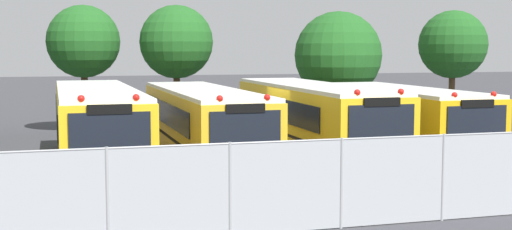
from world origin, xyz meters
TOP-DOWN VIEW (x-y plane):
  - ground_plane at (0.00, 0.00)m, footprint 160.00×160.00m
  - school_bus_0 at (-5.48, -0.06)m, footprint 2.59×11.55m
  - school_bus_1 at (-1.96, 0.10)m, footprint 2.57×10.96m
  - school_bus_2 at (1.92, -0.10)m, footprint 2.50×11.18m
  - school_bus_3 at (5.43, -0.10)m, footprint 2.57×9.58m
  - tree_1 at (-5.51, 10.11)m, footprint 3.38×3.38m
  - tree_2 at (-1.23, 9.46)m, footprint 3.46×3.46m
  - tree_3 at (6.25, 8.01)m, footprint 4.21×4.21m
  - tree_4 at (12.32, 7.44)m, footprint 3.39×3.39m
  - chainlink_fence at (0.44, -9.12)m, footprint 17.29×0.07m
  - traffic_cone at (-0.26, -7.70)m, footprint 0.43×0.43m

SIDE VIEW (x-z plane):
  - ground_plane at x=0.00m, z-range 0.00..0.00m
  - traffic_cone at x=-0.26m, z-range 0.00..0.56m
  - chainlink_fence at x=0.44m, z-range 0.04..2.01m
  - school_bus_3 at x=5.43m, z-range 0.07..2.66m
  - school_bus_1 at x=-1.96m, z-range 0.07..2.73m
  - school_bus_0 at x=-5.48m, z-range 0.07..2.83m
  - school_bus_2 at x=1.92m, z-range 0.07..2.85m
  - tree_3 at x=6.25m, z-range 0.75..6.45m
  - tree_4 at x=12.32m, z-range 1.14..6.96m
  - tree_2 at x=-1.23m, z-range 1.26..7.21m
  - tree_1 at x=-5.51m, z-range 1.36..7.29m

